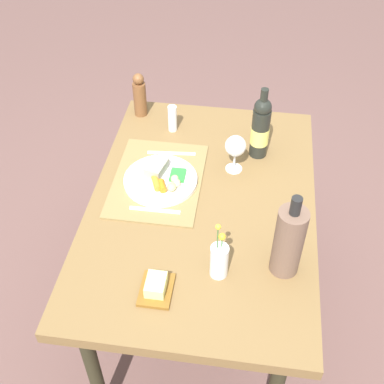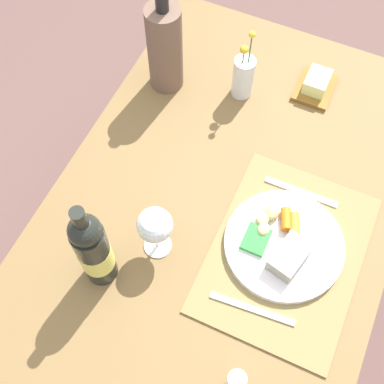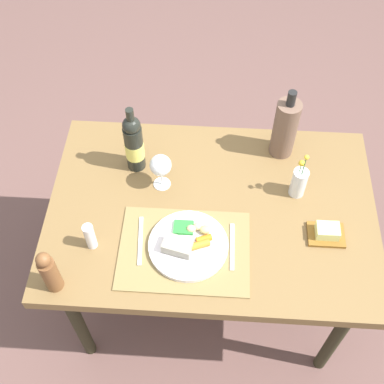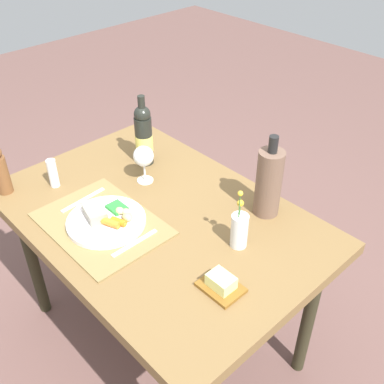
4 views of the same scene
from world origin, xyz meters
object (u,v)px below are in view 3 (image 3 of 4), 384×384
at_px(flower_vase, 299,182).
at_px(salt_shaker, 90,236).
at_px(dining_table, 211,219).
at_px(dinner_plate, 188,244).
at_px(cooler_bottle, 285,128).
at_px(wine_bottle, 134,143).
at_px(fork, 140,240).
at_px(wine_glass, 161,166).
at_px(pepper_mill, 49,272).
at_px(butter_dish, 327,233).
at_px(knife, 232,247).

height_order(flower_vase, salt_shaker, flower_vase).
xyz_separation_m(dining_table, dinner_plate, (-0.08, -0.17, 0.09)).
xyz_separation_m(cooler_bottle, salt_shaker, (-0.67, -0.48, -0.07)).
bearing_deg(salt_shaker, wine_bottle, 73.35).
relative_size(fork, wine_glass, 1.24).
relative_size(wine_bottle, salt_shaker, 2.59).
bearing_deg(fork, pepper_mill, -150.00).
bearing_deg(butter_dish, wine_glass, 162.47).
xyz_separation_m(knife, wine_bottle, (-0.38, 0.35, 0.12)).
bearing_deg(wine_bottle, knife, -42.57).
height_order(dining_table, fork, fork).
relative_size(wine_glass, wine_bottle, 0.52).
bearing_deg(dinner_plate, wine_glass, 113.67).
bearing_deg(flower_vase, knife, -133.10).
bearing_deg(flower_vase, butter_dish, -62.59).
bearing_deg(dining_table, cooler_bottle, 48.44).
distance_m(wine_glass, butter_dish, 0.64).
bearing_deg(pepper_mill, knife, 16.97).
distance_m(dinner_plate, knife, 0.15).
bearing_deg(wine_glass, knife, -43.86).
distance_m(fork, salt_shaker, 0.17).
relative_size(cooler_bottle, flower_vase, 1.39).
distance_m(dinner_plate, fork, 0.17).
height_order(cooler_bottle, flower_vase, cooler_bottle).
height_order(dinner_plate, butter_dish, dinner_plate).
height_order(dinner_plate, salt_shaker, salt_shaker).
xyz_separation_m(dining_table, pepper_mill, (-0.51, -0.34, 0.17)).
height_order(pepper_mill, wine_bottle, wine_bottle).
distance_m(cooler_bottle, butter_dish, 0.43).
bearing_deg(knife, pepper_mill, -163.60).
xyz_separation_m(butter_dish, wine_bottle, (-0.71, 0.28, 0.11)).
relative_size(knife, cooler_bottle, 0.59).
relative_size(dinner_plate, fork, 1.43).
bearing_deg(pepper_mill, dinner_plate, 21.78).
height_order(dinner_plate, pepper_mill, pepper_mill).
xyz_separation_m(dining_table, knife, (0.08, -0.16, 0.08)).
height_order(knife, wine_glass, wine_glass).
height_order(dinner_plate, cooler_bottle, cooler_bottle).
bearing_deg(wine_bottle, flower_vase, -8.78).
distance_m(dining_table, cooler_bottle, 0.44).
bearing_deg(dinner_plate, dining_table, 65.26).
distance_m(knife, flower_vase, 0.35).
relative_size(pepper_mill, salt_shaker, 1.71).
distance_m(dinner_plate, cooler_bottle, 0.58).
xyz_separation_m(cooler_bottle, wine_bottle, (-0.56, -0.11, -0.00)).
distance_m(flower_vase, salt_shaker, 0.77).
bearing_deg(dinner_plate, knife, 2.39).
bearing_deg(fork, wine_bottle, 94.50).
bearing_deg(fork, knife, -5.59).
bearing_deg(wine_bottle, pepper_mill, -111.32).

